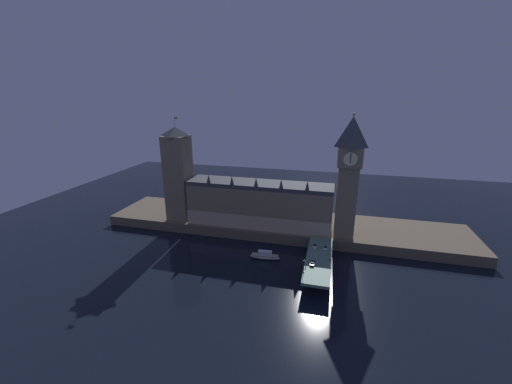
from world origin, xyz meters
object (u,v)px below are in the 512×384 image
(street_lamp_near, at_px, (304,265))
(street_lamp_mid, at_px, (331,252))
(clock_tower, at_px, (349,174))
(victoria_tower, at_px, (178,174))
(car_northbound_trail, at_px, (312,263))
(car_northbound_lead, at_px, (315,246))
(pedestrian_mid_walk, at_px, (330,260))
(car_southbound_trail, at_px, (325,248))
(boat_upstream, at_px, (265,256))
(pedestrian_near_rail, at_px, (306,266))

(street_lamp_near, height_order, street_lamp_mid, street_lamp_near)
(clock_tower, distance_m, victoria_tower, 101.15)
(clock_tower, height_order, car_northbound_trail, clock_tower)
(car_northbound_lead, distance_m, pedestrian_mid_walk, 14.82)
(street_lamp_near, bearing_deg, car_southbound_trail, 71.63)
(street_lamp_near, bearing_deg, street_lamp_mid, 52.42)
(car_northbound_trail, bearing_deg, street_lamp_mid, 39.46)
(clock_tower, distance_m, pedestrian_mid_walk, 48.01)
(street_lamp_mid, height_order, boat_upstream, street_lamp_mid)
(clock_tower, xyz_separation_m, street_lamp_mid, (-5.94, -31.74, -30.57))
(clock_tower, distance_m, car_northbound_lead, 42.28)
(victoria_tower, distance_m, car_northbound_trail, 99.37)
(boat_upstream, bearing_deg, street_lamp_near, -41.56)
(car_southbound_trail, xyz_separation_m, street_lamp_near, (-8.30, -24.99, 3.41))
(street_lamp_mid, bearing_deg, car_southbound_trail, 106.45)
(clock_tower, relative_size, pedestrian_mid_walk, 41.74)
(car_southbound_trail, xyz_separation_m, street_lamp_mid, (3.03, -10.27, 3.29))
(street_lamp_near, distance_m, boat_upstream, 30.69)
(car_southbound_trail, xyz_separation_m, pedestrian_mid_walk, (2.63, -12.20, 0.23))
(clock_tower, xyz_separation_m, car_northbound_trail, (-14.24, -38.57, -33.83))
(victoria_tower, height_order, car_northbound_trail, victoria_tower)
(victoria_tower, height_order, pedestrian_near_rail, victoria_tower)
(pedestrian_near_rail, bearing_deg, victoria_tower, 152.55)
(victoria_tower, bearing_deg, pedestrian_near_rail, -27.45)
(pedestrian_near_rail, relative_size, street_lamp_near, 0.29)
(car_northbound_lead, bearing_deg, pedestrian_mid_walk, -57.80)
(victoria_tower, distance_m, boat_upstream, 75.77)
(car_northbound_lead, height_order, pedestrian_mid_walk, pedestrian_mid_walk)
(car_northbound_lead, distance_m, boat_upstream, 26.31)
(car_northbound_lead, bearing_deg, car_northbound_trail, -90.00)
(car_northbound_lead, height_order, pedestrian_near_rail, pedestrian_near_rail)
(boat_upstream, bearing_deg, street_lamp_mid, -8.02)
(car_northbound_lead, distance_m, pedestrian_near_rail, 20.96)
(clock_tower, relative_size, victoria_tower, 1.06)
(car_northbound_trail, distance_m, street_lamp_mid, 11.23)
(car_northbound_trail, height_order, pedestrian_near_rail, pedestrian_near_rail)
(car_northbound_lead, height_order, street_lamp_mid, street_lamp_mid)
(car_southbound_trail, relative_size, boat_upstream, 0.25)
(car_southbound_trail, relative_size, street_lamp_near, 0.61)
(victoria_tower, relative_size, car_northbound_lead, 13.33)
(car_northbound_lead, relative_size, car_northbound_trail, 1.01)
(car_northbound_trail, bearing_deg, car_northbound_lead, 90.00)
(car_northbound_lead, height_order, street_lamp_near, street_lamp_near)
(car_northbound_trail, xyz_separation_m, street_lamp_mid, (8.30, 6.83, 3.26))
(pedestrian_mid_walk, distance_m, street_lamp_near, 17.12)
(victoria_tower, xyz_separation_m, street_lamp_near, (83.64, -48.18, -23.80))
(victoria_tower, bearing_deg, clock_tower, -0.97)
(car_northbound_trail, relative_size, pedestrian_near_rail, 2.52)
(car_northbound_lead, relative_size, street_lamp_near, 0.74)
(pedestrian_near_rail, xyz_separation_m, street_lamp_near, (-0.40, -4.53, 3.03))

